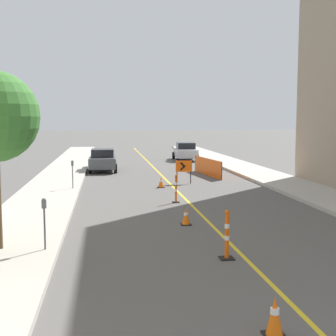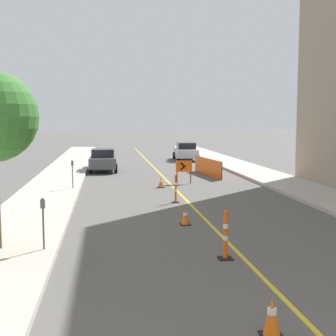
% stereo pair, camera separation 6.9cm
% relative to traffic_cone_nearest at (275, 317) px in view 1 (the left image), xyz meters
% --- Properties ---
extents(lane_stripe, '(0.12, 56.62, 0.01)m').
position_rel_traffic_cone_nearest_xyz_m(lane_stripe, '(0.84, 23.99, -0.34)').
color(lane_stripe, gold).
rests_on(lane_stripe, ground_plane).
extents(sidewalk_left, '(2.96, 56.62, 0.17)m').
position_rel_traffic_cone_nearest_xyz_m(sidewalk_left, '(-5.60, 23.99, -0.26)').
color(sidewalk_left, '#ADA89E').
rests_on(sidewalk_left, ground_plane).
extents(sidewalk_right, '(2.96, 56.62, 0.17)m').
position_rel_traffic_cone_nearest_xyz_m(sidewalk_right, '(7.28, 23.99, -0.26)').
color(sidewalk_right, '#ADA89E').
rests_on(sidewalk_right, ground_plane).
extents(traffic_cone_nearest, '(0.37, 0.37, 0.70)m').
position_rel_traffic_cone_nearest_xyz_m(traffic_cone_nearest, '(0.00, 0.00, 0.00)').
color(traffic_cone_nearest, black).
rests_on(traffic_cone_nearest, ground_plane).
extents(traffic_cone_second, '(0.36, 0.36, 0.60)m').
position_rel_traffic_cone_nearest_xyz_m(traffic_cone_second, '(-0.04, 8.52, -0.05)').
color(traffic_cone_second, black).
rests_on(traffic_cone_second, ground_plane).
extents(traffic_cone_third, '(0.38, 0.38, 0.57)m').
position_rel_traffic_cone_nearest_xyz_m(traffic_cone_third, '(0.15, 17.48, -0.07)').
color(traffic_cone_third, black).
rests_on(traffic_cone_third, ground_plane).
extents(delineator_post_front, '(0.37, 0.37, 1.33)m').
position_rel_traffic_cone_nearest_xyz_m(delineator_post_front, '(0.33, 4.42, 0.23)').
color(delineator_post_front, black).
rests_on(delineator_post_front, ground_plane).
extents(delineator_post_rear, '(0.30, 0.30, 1.25)m').
position_rel_traffic_cone_nearest_xyz_m(delineator_post_rear, '(0.26, 12.87, 0.20)').
color(delineator_post_rear, black).
rests_on(delineator_post_rear, ground_plane).
extents(arrow_barricade_primary, '(0.93, 0.11, 1.32)m').
position_rel_traffic_cone_nearest_xyz_m(arrow_barricade_primary, '(1.63, 18.85, 0.58)').
color(arrow_barricade_primary, '#EF560C').
rests_on(arrow_barricade_primary, ground_plane).
extents(safety_mesh_fence, '(0.67, 5.18, 1.12)m').
position_rel_traffic_cone_nearest_xyz_m(safety_mesh_fence, '(3.83, 22.52, 0.21)').
color(safety_mesh_fence, '#EF560C').
rests_on(safety_mesh_fence, ground_plane).
extents(parked_car_curb_near, '(1.95, 4.35, 1.59)m').
position_rel_traffic_cone_nearest_xyz_m(parked_car_curb_near, '(-2.98, 25.88, 0.45)').
color(parked_car_curb_near, '#474C51').
rests_on(parked_car_curb_near, ground_plane).
extents(parked_car_curb_mid, '(2.04, 4.39, 1.59)m').
position_rel_traffic_cone_nearest_xyz_m(parked_car_curb_mid, '(4.30, 33.78, 0.45)').
color(parked_car_curb_mid, '#B7B7BC').
rests_on(parked_car_curb_mid, ground_plane).
extents(parking_meter_near_curb, '(0.12, 0.11, 1.41)m').
position_rel_traffic_cone_nearest_xyz_m(parking_meter_near_curb, '(-4.47, 5.39, 0.82)').
color(parking_meter_near_curb, '#4C4C51').
rests_on(parking_meter_near_curb, sidewalk_left).
extents(parking_meter_far_curb, '(0.12, 0.11, 1.44)m').
position_rel_traffic_cone_nearest_xyz_m(parking_meter_far_curb, '(-4.47, 16.68, 0.83)').
color(parking_meter_far_curb, '#4C4C51').
rests_on(parking_meter_far_curb, sidewalk_left).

